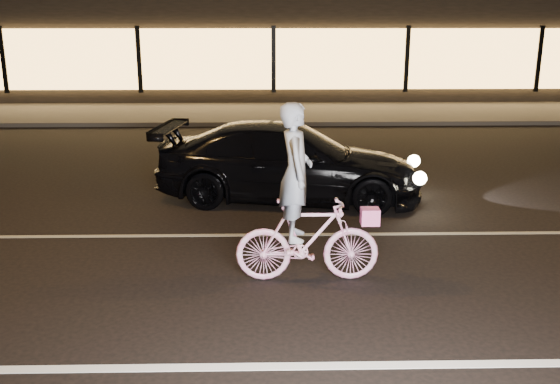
{
  "coord_description": "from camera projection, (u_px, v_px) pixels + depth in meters",
  "views": [
    {
      "loc": [
        -0.25,
        -6.5,
        3.1
      ],
      "look_at": [
        -0.1,
        0.6,
        1.05
      ],
      "focal_mm": 40.0,
      "sensor_mm": 36.0,
      "label": 1
    }
  ],
  "objects": [
    {
      "name": "sedan",
      "position": [
        289.0,
        162.0,
        10.61
      ],
      "size": [
        4.7,
        2.47,
        1.3
      ],
      "rotation": [
        0.0,
        0.0,
        1.42
      ],
      "color": "black",
      "rests_on": "ground"
    },
    {
      "name": "storefront",
      "position": [
        272.0,
        38.0,
        24.74
      ],
      "size": [
        25.4,
        8.42,
        4.2
      ],
      "color": "black",
      "rests_on": "ground"
    },
    {
      "name": "sidewalk",
      "position": [
        274.0,
        113.0,
        19.58
      ],
      "size": [
        30.0,
        4.0,
        0.12
      ],
      "primitive_type": "cube",
      "color": "#383533",
      "rests_on": "ground"
    },
    {
      "name": "lane_stripe_near",
      "position": [
        296.0,
        366.0,
        5.67
      ],
      "size": [
        60.0,
        0.12,
        0.01
      ],
      "primitive_type": "cube",
      "color": "silver",
      "rests_on": "ground"
    },
    {
      "name": "ground",
      "position": [
        290.0,
        295.0,
        7.11
      ],
      "size": [
        90.0,
        90.0,
        0.0
      ],
      "primitive_type": "plane",
      "color": "black",
      "rests_on": "ground"
    },
    {
      "name": "cyclist",
      "position": [
        304.0,
        220.0,
        7.3
      ],
      "size": [
        1.7,
        0.59,
        2.15
      ],
      "rotation": [
        0.0,
        0.0,
        1.57
      ],
      "color": "#EC4C98",
      "rests_on": "ground"
    },
    {
      "name": "lane_stripe_far",
      "position": [
        285.0,
        235.0,
        9.03
      ],
      "size": [
        60.0,
        0.1,
        0.01
      ],
      "primitive_type": "cube",
      "color": "gray",
      "rests_on": "ground"
    }
  ]
}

